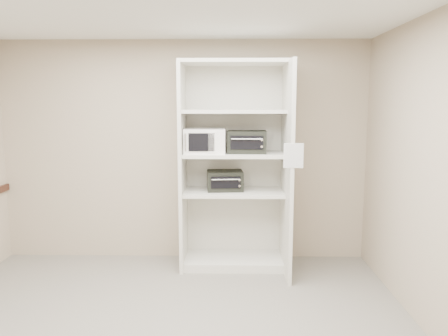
{
  "coord_description": "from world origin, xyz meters",
  "views": [
    {
      "loc": [
        0.59,
        -3.37,
        1.94
      ],
      "look_at": [
        0.51,
        1.38,
        1.24
      ],
      "focal_mm": 35.0,
      "sensor_mm": 36.0,
      "label": 1
    }
  ],
  "objects_px": {
    "toaster_oven_upper": "(247,142)",
    "toaster_oven_lower": "(225,180)",
    "microwave": "(205,141)",
    "shelving_unit": "(238,173)"
  },
  "relations": [
    {
      "from": "toaster_oven_upper",
      "to": "toaster_oven_lower",
      "type": "xyz_separation_m",
      "value": [
        -0.25,
        0.03,
        -0.46
      ]
    },
    {
      "from": "toaster_oven_upper",
      "to": "toaster_oven_lower",
      "type": "height_order",
      "value": "toaster_oven_upper"
    },
    {
      "from": "toaster_oven_lower",
      "to": "microwave",
      "type": "bearing_deg",
      "value": -171.33
    },
    {
      "from": "microwave",
      "to": "toaster_oven_lower",
      "type": "xyz_separation_m",
      "value": [
        0.23,
        0.05,
        -0.48
      ]
    },
    {
      "from": "shelving_unit",
      "to": "toaster_oven_upper",
      "type": "bearing_deg",
      "value": -4.71
    },
    {
      "from": "shelving_unit",
      "to": "microwave",
      "type": "relative_size",
      "value": 5.15
    },
    {
      "from": "shelving_unit",
      "to": "toaster_oven_lower",
      "type": "relative_size",
      "value": 5.82
    },
    {
      "from": "shelving_unit",
      "to": "microwave",
      "type": "bearing_deg",
      "value": -174.57
    },
    {
      "from": "shelving_unit",
      "to": "toaster_oven_upper",
      "type": "relative_size",
      "value": 5.45
    },
    {
      "from": "toaster_oven_upper",
      "to": "toaster_oven_lower",
      "type": "distance_m",
      "value": 0.53
    }
  ]
}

